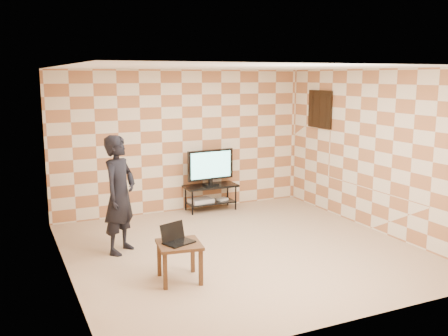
# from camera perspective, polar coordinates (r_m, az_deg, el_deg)

# --- Properties ---
(floor) EXTENTS (5.00, 5.00, 0.00)m
(floor) POSITION_cam_1_polar(r_m,az_deg,el_deg) (7.65, 1.90, -9.26)
(floor) COLOR tan
(floor) RESTS_ON ground
(wall_back) EXTENTS (5.00, 0.02, 2.70)m
(wall_back) POSITION_cam_1_polar(r_m,az_deg,el_deg) (9.58, -4.76, 3.06)
(wall_back) COLOR beige
(wall_back) RESTS_ON ground
(wall_front) EXTENTS (5.00, 0.02, 2.70)m
(wall_front) POSITION_cam_1_polar(r_m,az_deg,el_deg) (5.23, 14.35, -3.47)
(wall_front) COLOR beige
(wall_front) RESTS_ON ground
(wall_left) EXTENTS (0.02, 5.00, 2.70)m
(wall_left) POSITION_cam_1_polar(r_m,az_deg,el_deg) (6.59, -17.87, -0.81)
(wall_left) COLOR beige
(wall_left) RESTS_ON ground
(wall_right) EXTENTS (0.02, 5.00, 2.70)m
(wall_right) POSITION_cam_1_polar(r_m,az_deg,el_deg) (8.70, 16.86, 1.89)
(wall_right) COLOR beige
(wall_right) RESTS_ON ground
(ceiling) EXTENTS (5.00, 5.00, 0.02)m
(ceiling) POSITION_cam_1_polar(r_m,az_deg,el_deg) (7.20, 2.04, 11.42)
(ceiling) COLOR white
(ceiling) RESTS_ON wall_back
(wall_art) EXTENTS (0.04, 0.72, 0.72)m
(wall_art) POSITION_cam_1_polar(r_m,az_deg,el_deg) (9.83, 10.91, 6.61)
(wall_art) COLOR black
(wall_art) RESTS_ON wall_right
(tv_stand) EXTENTS (1.03, 0.46, 0.50)m
(tv_stand) POSITION_cam_1_polar(r_m,az_deg,el_deg) (9.69, -1.53, -2.73)
(tv_stand) COLOR black
(tv_stand) RESTS_ON floor
(tv) EXTENTS (0.95, 0.20, 0.69)m
(tv) POSITION_cam_1_polar(r_m,az_deg,el_deg) (9.58, -1.54, 0.28)
(tv) COLOR black
(tv) RESTS_ON tv_stand
(dvd_player) EXTENTS (0.48, 0.37, 0.07)m
(dvd_player) POSITION_cam_1_polar(r_m,az_deg,el_deg) (9.66, -2.66, -3.74)
(dvd_player) COLOR silver
(dvd_player) RESTS_ON tv_stand
(game_console) EXTENTS (0.23, 0.19, 0.04)m
(game_console) POSITION_cam_1_polar(r_m,az_deg,el_deg) (9.82, -0.18, -3.58)
(game_console) COLOR silver
(game_console) RESTS_ON tv_stand
(side_table) EXTENTS (0.61, 0.61, 0.50)m
(side_table) POSITION_cam_1_polar(r_m,az_deg,el_deg) (6.43, -5.13, -9.29)
(side_table) COLOR #392113
(side_table) RESTS_ON floor
(laptop) EXTENTS (0.44, 0.39, 0.24)m
(laptop) POSITION_cam_1_polar(r_m,az_deg,el_deg) (6.41, -5.44, -8.02)
(laptop) COLOR black
(laptop) RESTS_ON side_table
(person) EXTENTS (0.75, 0.75, 1.75)m
(person) POSITION_cam_1_polar(r_m,az_deg,el_deg) (7.45, -11.83, -2.99)
(person) COLOR black
(person) RESTS_ON floor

